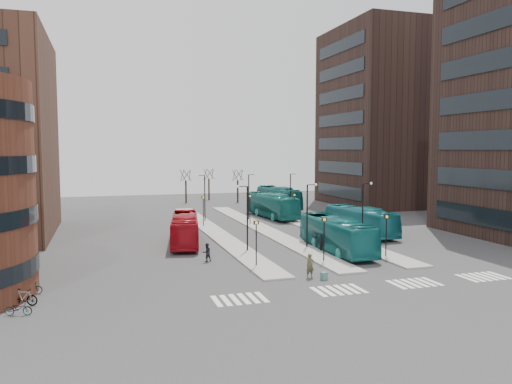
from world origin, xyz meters
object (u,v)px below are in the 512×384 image
object	(u,v)px
red_bus	(185,229)
teal_bus_a	(336,234)
suitcase	(324,276)
teal_bus_b	(272,205)
teal_bus_d	(278,198)
commuter_b	(321,243)
commuter_c	(315,241)
bicycle_mid	(23,297)
teal_bus_c	(361,221)
bicycle_near	(19,309)
traveller	(310,266)
bicycle_far	(29,288)
commuter_a	(207,252)

from	to	relation	value
red_bus	teal_bus_a	world-z (taller)	teal_bus_a
suitcase	teal_bus_b	size ratio (longest dim) A/B	0.05
teal_bus_b	teal_bus_d	distance (m)	10.67
teal_bus_b	commuter_b	xyz separation A→B (m)	(-3.31, -23.65, -0.87)
red_bus	teal_bus_b	bearing A→B (deg)	56.81
suitcase	teal_bus_a	xyz separation A→B (m)	(5.40, 8.93, 1.34)
commuter_c	bicycle_mid	xyz separation A→B (m)	(-24.20, -10.77, -0.20)
teal_bus_a	teal_bus_c	distance (m)	10.41
bicycle_near	teal_bus_b	bearing A→B (deg)	-25.03
bicycle_near	teal_bus_d	bearing A→B (deg)	-22.37
teal_bus_d	commuter_c	bearing A→B (deg)	-106.21
teal_bus_c	red_bus	bearing A→B (deg)	174.79
commuter_b	suitcase	bearing A→B (deg)	161.30
traveller	bicycle_far	xyz separation A→B (m)	(-19.40, 1.53, -0.48)
teal_bus_c	commuter_a	world-z (taller)	teal_bus_c
teal_bus_b	traveller	distance (m)	33.07
suitcase	teal_bus_b	world-z (taller)	teal_bus_b
teal_bus_d	bicycle_far	world-z (taller)	teal_bus_d
commuter_c	suitcase	bearing A→B (deg)	-5.08
bicycle_near	teal_bus_c	bearing A→B (deg)	-46.76
traveller	teal_bus_a	bearing A→B (deg)	44.31
suitcase	bicycle_far	size ratio (longest dim) A/B	0.34
bicycle_near	bicycle_mid	size ratio (longest dim) A/B	0.85
bicycle_mid	teal_bus_a	bearing A→B (deg)	-51.31
commuter_b	commuter_c	world-z (taller)	commuter_b
suitcase	teal_bus_c	distance (m)	20.80
teal_bus_a	bicycle_far	xyz separation A→B (m)	(-25.57, -6.63, -1.18)
suitcase	commuter_c	bearing A→B (deg)	55.42
bicycle_near	bicycle_mid	world-z (taller)	bicycle_mid
teal_bus_c	bicycle_far	size ratio (longest dim) A/B	6.72
commuter_b	commuter_c	size ratio (longest dim) A/B	1.13
teal_bus_b	suitcase	bearing A→B (deg)	-107.63
commuter_b	teal_bus_c	bearing A→B (deg)	-42.76
teal_bus_b	bicycle_near	size ratio (longest dim) A/B	8.07
teal_bus_c	teal_bus_b	bearing A→B (deg)	101.90
suitcase	teal_bus_c	xyz separation A→B (m)	(12.27, 16.75, 1.27)
commuter_a	teal_bus_d	bearing A→B (deg)	-135.49
commuter_a	teal_bus_c	bearing A→B (deg)	-173.32
red_bus	commuter_b	size ratio (longest dim) A/B	6.56
red_bus	commuter_b	xyz separation A→B (m)	(11.54, -7.55, -0.69)
commuter_c	bicycle_near	size ratio (longest dim) A/B	0.97
teal_bus_b	bicycle_far	distance (m)	41.09
teal_bus_a	commuter_a	size ratio (longest dim) A/B	7.30
commuter_a	commuter_c	world-z (taller)	commuter_a
suitcase	teal_bus_a	distance (m)	10.52
traveller	teal_bus_b	bearing A→B (deg)	67.27
commuter_c	bicycle_near	xyz separation A→B (m)	(-24.20, -12.61, -0.34)
teal_bus_c	commuter_c	size ratio (longest dim) A/B	7.60
teal_bus_c	commuter_b	xyz separation A→B (m)	(-8.28, -7.57, -0.72)
bicycle_near	bicycle_mid	xyz separation A→B (m)	(0.00, 1.84, 0.14)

